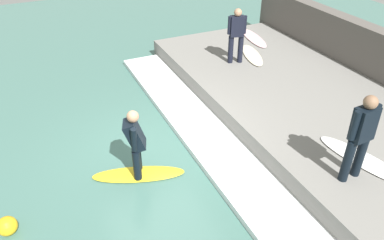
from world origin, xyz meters
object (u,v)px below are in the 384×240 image
surfboard_waiting_near (252,55)px  marker_buoy (7,226)px  surfboard_spare (254,38)px  surfboard_waiting_far (365,160)px  surfer_waiting_near (237,33)px  surfer_riding (135,140)px  surfboard_riding (139,174)px  surfer_waiting_far (361,134)px

surfboard_waiting_near → marker_buoy: 8.11m
surfboard_spare → surfboard_waiting_far: bearing=-104.3°
marker_buoy → surfer_waiting_near: bearing=28.2°
surfer_waiting_near → surfboard_spare: bearing=41.5°
surfer_waiting_near → surfboard_spare: surfer_waiting_near is taller
surfer_riding → surfboard_waiting_near: 5.71m
surfboard_riding → surfboard_waiting_far: 4.47m
surfer_riding → surfer_waiting_far: 4.07m
surfboard_spare → marker_buoy: 9.43m
surfboard_riding → surfer_waiting_near: surfer_waiting_near is taller
surfboard_spare → surfer_waiting_far: bearing=-108.6°
surfer_waiting_near → surfboard_waiting_far: bearing=-90.9°
surfboard_riding → marker_buoy: bearing=-169.1°
surfboard_waiting_near → surfer_riding: bearing=-146.1°
surfboard_riding → surfer_riding: surfer_riding is taller
surfer_waiting_near → surfer_waiting_far: size_ratio=0.94×
surfboard_waiting_near → surfboard_spare: (0.84, 1.21, 0.00)m
surfboard_riding → surfboard_waiting_near: size_ratio=1.12×
surfer_riding → surfboard_spare: 7.10m
marker_buoy → surfboard_riding: bearing=10.9°
surfer_waiting_far → marker_buoy: size_ratio=4.99×
surfer_waiting_near → marker_buoy: 7.48m
surfer_waiting_far → surfboard_spare: size_ratio=0.91×
surfer_waiting_near → surfboard_waiting_near: size_ratio=0.92×
surfer_riding → surfboard_spare: size_ratio=0.79×
surfboard_riding → surfboard_waiting_near: (4.73, 3.18, 0.54)m
surfboard_waiting_near → surfboard_riding: bearing=-146.1°
surfboard_riding → marker_buoy: size_ratio=5.71×
surfboard_spare → surfboard_riding: bearing=-141.8°
surfer_riding → surfer_waiting_far: (3.33, -2.26, 0.61)m
surfboard_waiting_far → surfboard_spare: (1.64, 6.45, 0.00)m
surfer_waiting_far → surfboard_spare: surfer_waiting_far is taller
surfboard_riding → surfer_riding: 0.86m
surfboard_spare → marker_buoy: size_ratio=5.51×
surfboard_waiting_near → marker_buoy: bearing=-153.1°
surfer_waiting_far → surfboard_waiting_far: 1.12m
marker_buoy → surfboard_waiting_near: bearing=26.9°
surfboard_waiting_far → surfer_riding: bearing=152.3°
surfboard_waiting_near → surfer_waiting_far: surfer_waiting_far is taller
surfboard_riding → surfboard_spare: bearing=38.2°
surfboard_waiting_far → marker_buoy: bearing=166.2°
surfboard_waiting_near → surfboard_waiting_far: size_ratio=0.85×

